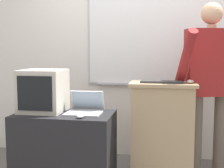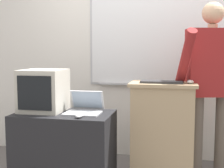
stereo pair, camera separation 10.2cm
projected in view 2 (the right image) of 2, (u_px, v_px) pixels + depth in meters
name	position (u px, v px, depth m)	size (l,w,h in m)	color
back_wall	(142.00, 39.00, 3.71)	(6.40, 0.17, 2.83)	silver
lectern_podium	(162.00, 133.00, 2.97)	(0.62, 0.42, 0.98)	tan
side_desk	(65.00, 151.00, 2.89)	(0.89, 0.52, 0.71)	black
person_presenter	(211.00, 79.00, 2.96)	(0.63, 0.64, 1.73)	brown
laptop	(85.00, 107.00, 2.86)	(0.32, 0.31, 0.20)	#B7BABF
wireless_keyboard	(162.00, 82.00, 2.87)	(0.39, 0.14, 0.02)	#2D2D30
computer_mouse_by_laptop	(79.00, 116.00, 2.64)	(0.06, 0.10, 0.03)	#BCBCC1
computer_mouse_by_keyboard	(190.00, 82.00, 2.82)	(0.06, 0.10, 0.03)	silver
crt_monitor	(43.00, 90.00, 2.92)	(0.39, 0.39, 0.39)	#BCB7A8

